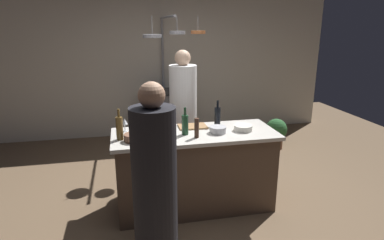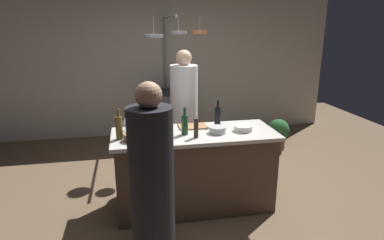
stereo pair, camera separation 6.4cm
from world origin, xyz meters
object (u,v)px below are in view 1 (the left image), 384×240
at_px(cutting_board, 193,126).
at_px(wine_bottle_green, 185,124).
at_px(bar_stool_left, 155,210).
at_px(mixing_bowl_ceramic, 243,128).
at_px(wine_glass_near_left_guest, 139,125).
at_px(chef, 183,119).
at_px(wine_bottle_amber, 120,128).
at_px(guest_left, 155,194).
at_px(potted_plant, 276,132).
at_px(mixing_bowl_steel, 218,130).
at_px(pepper_mill, 197,128).
at_px(wine_bottle_dark, 217,116).
at_px(wine_glass_near_right_guest, 125,122).
at_px(stove_range, 166,115).
at_px(mixing_bowl_wooden, 134,137).

height_order(cutting_board, wine_bottle_green, wine_bottle_green).
bearing_deg(wine_bottle_green, bar_stool_left, -124.88).
xyz_separation_m(wine_bottle_green, mixing_bowl_ceramic, (0.66, -0.01, -0.08)).
xyz_separation_m(wine_bottle_green, wine_glass_near_left_guest, (-0.48, 0.10, -0.01)).
bearing_deg(chef, wine_bottle_amber, -131.42).
distance_m(guest_left, potted_plant, 3.45).
bearing_deg(mixing_bowl_steel, potted_plant, 46.44).
bearing_deg(pepper_mill, mixing_bowl_steel, 21.50).
bearing_deg(wine_bottle_green, mixing_bowl_ceramic, -0.48).
bearing_deg(wine_glass_near_left_guest, mixing_bowl_steel, -8.36).
bearing_deg(wine_bottle_dark, wine_bottle_amber, -166.55).
relative_size(wine_bottle_green, mixing_bowl_steel, 1.65).
bearing_deg(pepper_mill, guest_left, -121.83).
distance_m(wine_bottle_green, wine_glass_near_left_guest, 0.49).
bearing_deg(wine_glass_near_right_guest, wine_glass_near_left_guest, -44.14).
xyz_separation_m(stove_range, potted_plant, (1.75, -0.93, -0.15)).
distance_m(bar_stool_left, mixing_bowl_steel, 1.10).
bearing_deg(mixing_bowl_wooden, wine_glass_near_left_guest, 70.35).
xyz_separation_m(pepper_mill, wine_glass_near_right_guest, (-0.73, 0.37, 0.00)).
height_order(wine_bottle_green, mixing_bowl_ceramic, wine_bottle_green).
distance_m(potted_plant, wine_bottle_dark, 2.08).
distance_m(wine_glass_near_right_guest, mixing_bowl_wooden, 0.36).
relative_size(chef, bar_stool_left, 2.54).
distance_m(stove_range, potted_plant, 1.99).
bearing_deg(chef, wine_glass_near_left_guest, -127.51).
height_order(pepper_mill, wine_bottle_dark, wine_bottle_dark).
distance_m(stove_range, mixing_bowl_wooden, 2.72).
height_order(pepper_mill, wine_bottle_amber, wine_bottle_amber).
bearing_deg(pepper_mill, wine_glass_near_left_guest, 158.68).
xyz_separation_m(chef, wine_bottle_dark, (0.28, -0.68, 0.21)).
bearing_deg(potted_plant, guest_left, -132.13).
height_order(guest_left, mixing_bowl_steel, guest_left).
height_order(bar_stool_left, wine_glass_near_right_guest, wine_glass_near_right_guest).
bearing_deg(mixing_bowl_wooden, bar_stool_left, -73.07).
relative_size(chef, wine_bottle_green, 5.80).
bearing_deg(pepper_mill, wine_bottle_amber, 172.47).
distance_m(cutting_board, mixing_bowl_wooden, 0.76).
xyz_separation_m(stove_range, wine_glass_near_left_guest, (-0.60, -2.39, 0.56)).
bearing_deg(wine_glass_near_left_guest, wine_bottle_green, -11.77).
height_order(stove_range, wine_glass_near_right_guest, wine_glass_near_right_guest).
relative_size(potted_plant, wine_glass_near_right_guest, 3.56).
height_order(potted_plant, wine_bottle_green, wine_bottle_green).
height_order(potted_plant, wine_bottle_amber, wine_bottle_amber).
relative_size(guest_left, mixing_bowl_steel, 9.12).
bearing_deg(potted_plant, pepper_mill, -136.33).
distance_m(wine_glass_near_left_guest, mixing_bowl_ceramic, 1.15).
bearing_deg(wine_glass_near_left_guest, wine_bottle_amber, -148.85).
height_order(wine_bottle_dark, mixing_bowl_ceramic, wine_bottle_dark).
height_order(stove_range, bar_stool_left, stove_range).
distance_m(bar_stool_left, mixing_bowl_ceramic, 1.33).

